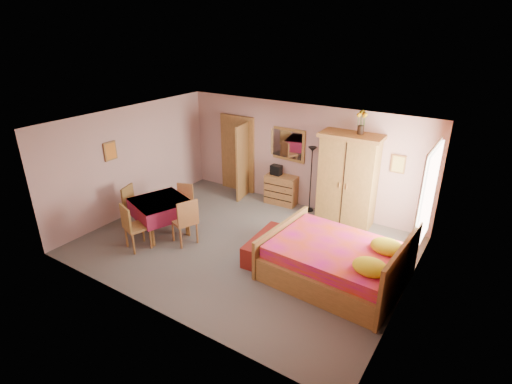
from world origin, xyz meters
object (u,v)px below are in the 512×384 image
Objects in this scene: floor_lamp at (311,180)px; chair_south at (137,226)px; chair_west at (137,207)px; chest_of_drawers at (281,190)px; chair_north at (183,203)px; dining_table at (162,217)px; wall_mirror at (287,144)px; wardrobe at (348,180)px; bed at (336,252)px; stereo at (276,170)px; sunflower_vase at (361,122)px; chair_east at (184,220)px; bench at (267,246)px.

floor_lamp is 4.20m from chair_south.
chest_of_drawers is at bearing 126.02° from chair_west.
chair_north is at bearing 111.57° from chair_south.
chest_of_drawers is at bearing -179.71° from floor_lamp.
floor_lamp reaches higher than dining_table.
chest_of_drawers is 1.19m from wall_mirror.
wardrobe is 3.85m from chair_north.
wardrobe is at bearing 110.12° from bed.
wall_mirror reaches higher than stereo.
chair_north is at bearing 123.82° from chair_west.
chair_south is at bearing 72.22° from chair_north.
chair_east is at bearing -133.64° from sunflower_vase.
dining_table is (-1.43, -2.83, 0.02)m from chest_of_drawers.
sunflower_vase is at bearing -2.75° from floor_lamp.
floor_lamp is 1.90× the size of chair_north.
wall_mirror is 2.03× the size of sunflower_vase.
chair_south is at bearing -134.93° from wardrobe.
chair_east is at bearing -101.55° from stereo.
chair_east is at bearing -134.87° from wardrobe.
bed is 2.78× the size of chair_north.
floor_lamp is at bearing 116.94° from chair_west.
floor_lamp reaches higher than chair_north.
stereo is 0.27× the size of chair_west.
sunflower_vase reaches higher than chair_west.
bed reaches higher than chest_of_drawers.
chair_north is (-2.48, 0.27, 0.22)m from bench.
bench is at bearing -111.04° from wardrobe.
stereo is at bearing 9.51° from chair_east.
chair_east is (-1.55, -2.85, -0.31)m from floor_lamp.
chair_west reaches higher than chair_north.
bench is 2.49m from dining_table.
wardrobe is at bearing -3.30° from stereo.
floor_lamp is 3.20× the size of sunflower_vase.
floor_lamp is 4.14m from chair_west.
chair_west is at bearing 156.86° from chair_south.
chest_of_drawers is 2.56m from chair_north.
dining_table is 1.11× the size of chair_west.
bed is 4.03m from chair_south.
dining_table is at bearing 72.23° from chair_north.
stereo is at bearing 141.49° from bed.
chest_of_drawers is 3.60m from chair_west.
floor_lamp is at bearing 170.58° from wardrobe.
bed is at bearing -47.50° from chest_of_drawers.
bed is 1.86× the size of bench.
bench is 1.29× the size of chair_south.
chair_east is at bearing -167.61° from bed.
chest_of_drawers is 2.95m from chair_east.
chest_of_drawers is at bearing 178.52° from sunflower_vase.
bench is 1.32× the size of chair_west.
wardrobe is (1.94, -0.11, 0.18)m from stereo.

